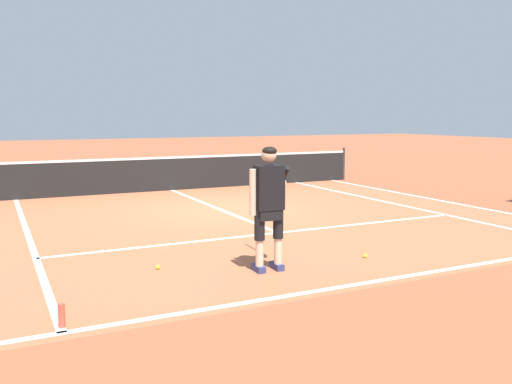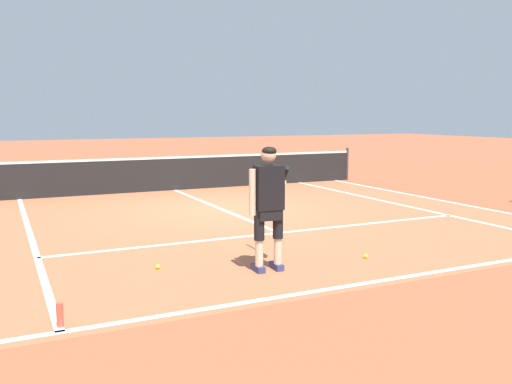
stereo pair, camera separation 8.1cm
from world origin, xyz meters
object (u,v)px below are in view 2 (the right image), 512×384
Objects in this scene: tennis_ball_by_baseline at (366,256)px; water_bottle at (60,315)px; tennis_player at (268,200)px; tennis_ball_near_feet at (158,267)px.

water_bottle reaches higher than tennis_ball_by_baseline.
tennis_ball_by_baseline is (1.62, -0.05, -0.96)m from tennis_player.
tennis_player is 6.80× the size of water_bottle.
water_bottle is at bearing -131.71° from tennis_ball_near_feet.
tennis_player is 1.88m from tennis_ball_by_baseline.
tennis_ball_near_feet is at bearing 165.45° from tennis_ball_by_baseline.
tennis_ball_by_baseline is at bearing -1.62° from tennis_player.
tennis_ball_near_feet is 2.19m from water_bottle.
tennis_ball_near_feet is at bearing 48.29° from water_bottle.
tennis_ball_near_feet is at bearing 151.86° from tennis_player.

